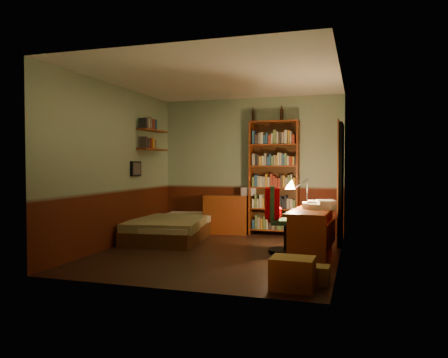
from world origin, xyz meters
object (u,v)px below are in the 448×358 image
(office_chair, at_px, (286,224))
(desk_lamp, at_px, (307,188))
(mini_stereo, at_px, (248,191))
(bookshelf, at_px, (274,178))
(cardboard_box_a, at_px, (293,273))
(bed, at_px, (173,220))
(desk, at_px, (311,234))
(dresser, at_px, (226,214))
(cardboard_box_b, at_px, (316,275))

(office_chair, bearing_deg, desk_lamp, 23.40)
(mini_stereo, height_order, bookshelf, bookshelf)
(mini_stereo, bearing_deg, cardboard_box_a, -80.77)
(office_chair, bearing_deg, bed, 151.84)
(desk_lamp, height_order, cardboard_box_a, desk_lamp)
(bed, height_order, bookshelf, bookshelf)
(desk, height_order, desk_lamp, desk_lamp)
(office_chair, xyz_separation_m, cardboard_box_a, (0.38, -1.87, -0.26))
(dresser, height_order, desk_lamp, desk_lamp)
(mini_stereo, bearing_deg, dresser, -175.06)
(mini_stereo, distance_m, desk, 2.38)
(bed, xyz_separation_m, mini_stereo, (1.17, 0.92, 0.49))
(bed, distance_m, dresser, 1.10)
(desk_lamp, bearing_deg, dresser, 120.94)
(mini_stereo, xyz_separation_m, bookshelf, (0.50, -0.04, 0.26))
(dresser, bearing_deg, desk_lamp, -46.54)
(mini_stereo, height_order, office_chair, mini_stereo)
(bed, height_order, office_chair, office_chair)
(bed, distance_m, bookshelf, 2.04)
(bookshelf, height_order, cardboard_box_b, bookshelf)
(bookshelf, relative_size, cardboard_box_a, 4.70)
(desk, xyz_separation_m, cardboard_box_a, (-0.03, -1.62, -0.17))
(mini_stereo, height_order, cardboard_box_a, mini_stereo)
(mini_stereo, bearing_deg, bed, -153.85)
(bookshelf, height_order, office_chair, bookshelf)
(mini_stereo, xyz_separation_m, desk, (1.38, -1.88, -0.46))
(bed, relative_size, dresser, 2.60)
(office_chair, bearing_deg, dresser, 122.79)
(mini_stereo, relative_size, desk_lamp, 0.51)
(dresser, bearing_deg, office_chair, -55.99)
(desk_lamp, height_order, office_chair, desk_lamp)
(dresser, relative_size, bookshelf, 0.39)
(mini_stereo, relative_size, bookshelf, 0.13)
(bookshelf, bearing_deg, bed, -151.88)
(dresser, xyz_separation_m, bookshelf, (0.92, 0.09, 0.70))
(bookshelf, xyz_separation_m, cardboard_box_a, (0.85, -3.45, -0.90))
(dresser, bearing_deg, cardboard_box_a, -71.22)
(dresser, distance_m, cardboard_box_b, 3.68)
(office_chair, distance_m, cardboard_box_a, 1.93)
(bed, height_order, desk_lamp, desk_lamp)
(desk_lamp, xyz_separation_m, office_chair, (-0.30, -0.20, -0.53))
(bookshelf, relative_size, office_chair, 2.49)
(cardboard_box_b, bearing_deg, desk_lamp, 99.62)
(cardboard_box_b, bearing_deg, bed, 140.21)
(bed, xyz_separation_m, dresser, (0.76, 0.79, 0.05))
(office_chair, bearing_deg, mini_stereo, 111.01)
(bookshelf, bearing_deg, mini_stereo, 175.90)
(desk_lamp, relative_size, cardboard_box_a, 1.21)
(cardboard_box_b, bearing_deg, mini_stereo, 116.16)
(dresser, height_order, office_chair, office_chair)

